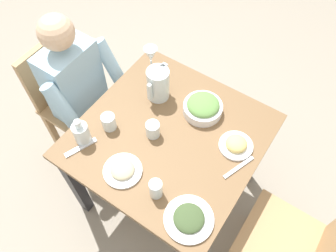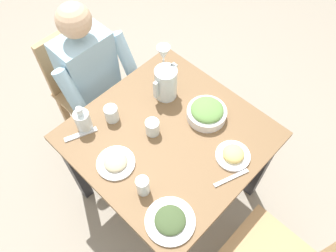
# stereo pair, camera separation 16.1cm
# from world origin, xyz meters

# --- Properties ---
(ground_plane) EXTENTS (8.00, 8.00, 0.00)m
(ground_plane) POSITION_xyz_m (0.00, 0.00, 0.00)
(ground_plane) COLOR gray
(dining_table) EXTENTS (0.90, 0.90, 0.74)m
(dining_table) POSITION_xyz_m (0.00, 0.00, 0.62)
(dining_table) COLOR brown
(dining_table) RESTS_ON ground_plane
(chair_near) EXTENTS (0.40, 0.40, 0.86)m
(chair_near) POSITION_xyz_m (-0.02, -0.81, 0.48)
(chair_near) COLOR tan
(chair_near) RESTS_ON ground_plane
(chair_far) EXTENTS (0.40, 0.40, 0.86)m
(chair_far) POSITION_xyz_m (0.04, 0.81, 0.48)
(chair_far) COLOR tan
(chair_far) RESTS_ON ground_plane
(diner_near) EXTENTS (0.48, 0.53, 1.15)m
(diner_near) POSITION_xyz_m (-0.02, -0.61, 0.62)
(diner_near) COLOR #9EC6E0
(diner_near) RESTS_ON ground_plane
(water_pitcher) EXTENTS (0.16, 0.12, 0.19)m
(water_pitcher) POSITION_xyz_m (-0.18, -0.19, 0.84)
(water_pitcher) COLOR silver
(water_pitcher) RESTS_ON dining_table
(salad_bowl) EXTENTS (0.21, 0.21, 0.09)m
(salad_bowl) POSITION_xyz_m (-0.22, 0.06, 0.78)
(salad_bowl) COLOR white
(salad_bowl) RESTS_ON dining_table
(plate_beans) EXTENTS (0.19, 0.19, 0.04)m
(plate_beans) POSITION_xyz_m (0.30, -0.07, 0.76)
(plate_beans) COLOR white
(plate_beans) RESTS_ON dining_table
(plate_dolmas) EXTENTS (0.22, 0.22, 0.04)m
(plate_dolmas) POSITION_xyz_m (0.32, 0.31, 0.76)
(plate_dolmas) COLOR white
(plate_dolmas) RESTS_ON dining_table
(plate_fries) EXTENTS (0.17, 0.17, 0.06)m
(plate_fries) POSITION_xyz_m (-0.13, 0.31, 0.76)
(plate_fries) COLOR white
(plate_fries) RESTS_ON dining_table
(water_glass_far_right) EXTENTS (0.07, 0.07, 0.09)m
(water_glass_far_right) POSITION_xyz_m (0.05, -0.07, 0.79)
(water_glass_far_right) COLOR silver
(water_glass_far_right) RESTS_ON dining_table
(water_glass_near_right) EXTENTS (0.07, 0.07, 0.09)m
(water_glass_near_right) POSITION_xyz_m (0.13, -0.28, 0.79)
(water_glass_near_right) COLOR silver
(water_glass_near_right) RESTS_ON dining_table
(water_glass_by_pitcher) EXTENTS (0.06, 0.06, 0.11)m
(water_glass_by_pitcher) POSITION_xyz_m (0.30, 0.13, 0.80)
(water_glass_by_pitcher) COLOR silver
(water_glass_by_pitcher) RESTS_ON dining_table
(wine_glass) EXTENTS (0.08, 0.08, 0.20)m
(wine_glass) POSITION_xyz_m (-0.29, -0.32, 0.88)
(wine_glass) COLOR silver
(wine_glass) RESTS_ON dining_table
(oil_carafe) EXTENTS (0.08, 0.08, 0.16)m
(oil_carafe) POSITION_xyz_m (0.27, -0.34, 0.80)
(oil_carafe) COLOR silver
(oil_carafe) RESTS_ON dining_table
(fork_near) EXTENTS (0.17, 0.09, 0.01)m
(fork_near) POSITION_xyz_m (0.31, -0.32, 0.75)
(fork_near) COLOR silver
(fork_near) RESTS_ON dining_table
(knife_near) EXTENTS (0.18, 0.08, 0.01)m
(knife_near) POSITION_xyz_m (-0.03, 0.38, 0.75)
(knife_near) COLOR silver
(knife_near) RESTS_ON dining_table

